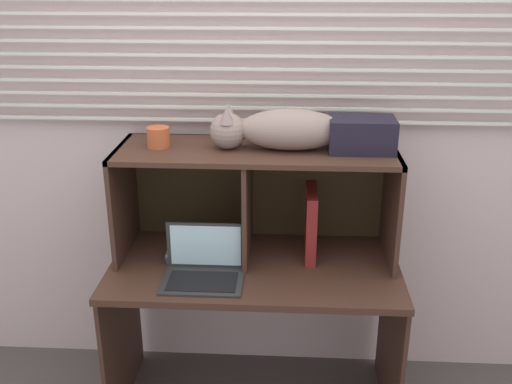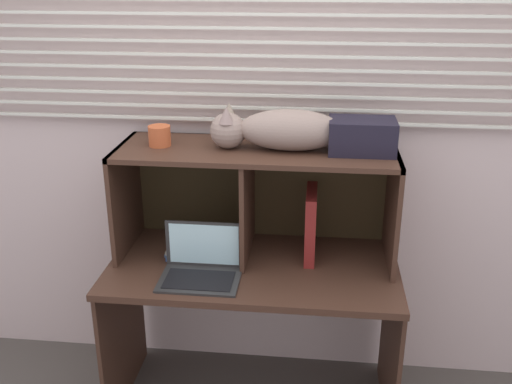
{
  "view_description": "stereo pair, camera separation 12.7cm",
  "coord_description": "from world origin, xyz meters",
  "px_view_note": "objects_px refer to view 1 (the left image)",
  "views": [
    {
      "loc": [
        0.14,
        -2.12,
        1.98
      ],
      "look_at": [
        0.0,
        0.29,
        1.04
      ],
      "focal_mm": 41.6,
      "sensor_mm": 36.0,
      "label": 1
    },
    {
      "loc": [
        0.26,
        -2.11,
        1.98
      ],
      "look_at": [
        0.0,
        0.29,
        1.04
      ],
      "focal_mm": 41.6,
      "sensor_mm": 36.0,
      "label": 2
    }
  ],
  "objects_px": {
    "laptop": "(204,268)",
    "binder_upright": "(311,223)",
    "book_stack": "(189,247)",
    "cat": "(281,130)",
    "storage_box": "(362,134)",
    "small_basket": "(158,137)"
  },
  "relations": [
    {
      "from": "cat",
      "to": "small_basket",
      "type": "distance_m",
      "value": 0.52
    },
    {
      "from": "book_stack",
      "to": "small_basket",
      "type": "height_order",
      "value": "small_basket"
    },
    {
      "from": "cat",
      "to": "storage_box",
      "type": "relative_size",
      "value": 2.78
    },
    {
      "from": "laptop",
      "to": "binder_upright",
      "type": "relative_size",
      "value": 1.06
    },
    {
      "from": "laptop",
      "to": "book_stack",
      "type": "height_order",
      "value": "laptop"
    },
    {
      "from": "storage_box",
      "to": "book_stack",
      "type": "bearing_deg",
      "value": -179.91
    },
    {
      "from": "binder_upright",
      "to": "storage_box",
      "type": "relative_size",
      "value": 1.14
    },
    {
      "from": "laptop",
      "to": "storage_box",
      "type": "height_order",
      "value": "storage_box"
    },
    {
      "from": "small_basket",
      "to": "cat",
      "type": "bearing_deg",
      "value": 0.0
    },
    {
      "from": "small_basket",
      "to": "storage_box",
      "type": "bearing_deg",
      "value": 0.0
    },
    {
      "from": "cat",
      "to": "storage_box",
      "type": "distance_m",
      "value": 0.34
    },
    {
      "from": "cat",
      "to": "laptop",
      "type": "relative_size",
      "value": 2.29
    },
    {
      "from": "cat",
      "to": "book_stack",
      "type": "bearing_deg",
      "value": -179.83
    },
    {
      "from": "binder_upright",
      "to": "storage_box",
      "type": "distance_m",
      "value": 0.45
    },
    {
      "from": "binder_upright",
      "to": "small_basket",
      "type": "bearing_deg",
      "value": 180.0
    },
    {
      "from": "laptop",
      "to": "binder_upright",
      "type": "distance_m",
      "value": 0.52
    },
    {
      "from": "laptop",
      "to": "small_basket",
      "type": "distance_m",
      "value": 0.59
    },
    {
      "from": "cat",
      "to": "book_stack",
      "type": "xyz_separation_m",
      "value": [
        -0.41,
        -0.0,
        -0.56
      ]
    },
    {
      "from": "binder_upright",
      "to": "book_stack",
      "type": "height_order",
      "value": "binder_upright"
    },
    {
      "from": "cat",
      "to": "storage_box",
      "type": "bearing_deg",
      "value": -0.0
    },
    {
      "from": "laptop",
      "to": "binder_upright",
      "type": "bearing_deg",
      "value": 27.99
    },
    {
      "from": "small_basket",
      "to": "binder_upright",
      "type": "bearing_deg",
      "value": 0.0
    }
  ]
}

